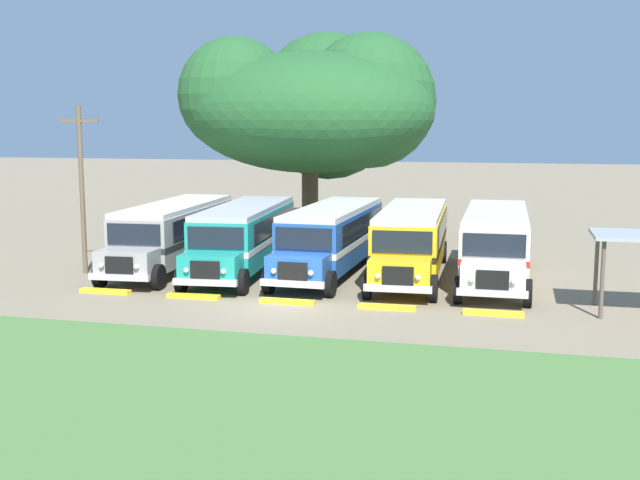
{
  "coord_description": "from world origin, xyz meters",
  "views": [
    {
      "loc": [
        7.68,
        -25.41,
        6.27
      ],
      "look_at": [
        0.0,
        5.23,
        1.6
      ],
      "focal_mm": 43.52,
      "sensor_mm": 36.0,
      "label": 1
    }
  ],
  "objects_px": {
    "parked_bus_slot_0": "(174,232)",
    "parked_bus_slot_1": "(244,234)",
    "broad_shade_tree": "(318,107)",
    "utility_pole": "(82,185)",
    "parked_bus_slot_2": "(332,236)",
    "parked_bus_slot_4": "(496,241)",
    "parked_bus_slot_3": "(412,238)"
  },
  "relations": [
    {
      "from": "parked_bus_slot_3",
      "to": "broad_shade_tree",
      "type": "distance_m",
      "value": 13.89
    },
    {
      "from": "parked_bus_slot_4",
      "to": "utility_pole",
      "type": "bearing_deg",
      "value": -80.63
    },
    {
      "from": "broad_shade_tree",
      "to": "parked_bus_slot_1",
      "type": "bearing_deg",
      "value": -92.24
    },
    {
      "from": "parked_bus_slot_4",
      "to": "parked_bus_slot_2",
      "type": "bearing_deg",
      "value": -89.67
    },
    {
      "from": "parked_bus_slot_1",
      "to": "parked_bus_slot_2",
      "type": "distance_m",
      "value": 3.83
    },
    {
      "from": "broad_shade_tree",
      "to": "utility_pole",
      "type": "bearing_deg",
      "value": -116.64
    },
    {
      "from": "parked_bus_slot_4",
      "to": "utility_pole",
      "type": "height_order",
      "value": "utility_pole"
    },
    {
      "from": "parked_bus_slot_4",
      "to": "broad_shade_tree",
      "type": "bearing_deg",
      "value": -136.74
    },
    {
      "from": "parked_bus_slot_0",
      "to": "broad_shade_tree",
      "type": "height_order",
      "value": "broad_shade_tree"
    },
    {
      "from": "utility_pole",
      "to": "parked_bus_slot_1",
      "type": "bearing_deg",
      "value": 19.97
    },
    {
      "from": "parked_bus_slot_4",
      "to": "utility_pole",
      "type": "relative_size",
      "value": 1.54
    },
    {
      "from": "broad_shade_tree",
      "to": "utility_pole",
      "type": "height_order",
      "value": "broad_shade_tree"
    },
    {
      "from": "parked_bus_slot_0",
      "to": "parked_bus_slot_1",
      "type": "distance_m",
      "value": 3.37
    },
    {
      "from": "broad_shade_tree",
      "to": "utility_pole",
      "type": "xyz_separation_m",
      "value": [
        -6.84,
        -13.63,
        -3.52
      ]
    },
    {
      "from": "parked_bus_slot_0",
      "to": "utility_pole",
      "type": "bearing_deg",
      "value": -54.93
    },
    {
      "from": "parked_bus_slot_4",
      "to": "utility_pole",
      "type": "distance_m",
      "value": 17.46
    },
    {
      "from": "parked_bus_slot_2",
      "to": "utility_pole",
      "type": "height_order",
      "value": "utility_pole"
    },
    {
      "from": "parked_bus_slot_0",
      "to": "parked_bus_slot_3",
      "type": "bearing_deg",
      "value": 88.95
    },
    {
      "from": "parked_bus_slot_2",
      "to": "parked_bus_slot_3",
      "type": "relative_size",
      "value": 1.0
    },
    {
      "from": "parked_bus_slot_1",
      "to": "parked_bus_slot_3",
      "type": "relative_size",
      "value": 1.01
    },
    {
      "from": "parked_bus_slot_2",
      "to": "utility_pole",
      "type": "relative_size",
      "value": 1.54
    },
    {
      "from": "parked_bus_slot_3",
      "to": "utility_pole",
      "type": "xyz_separation_m",
      "value": [
        -13.61,
        -2.94,
        2.2
      ]
    },
    {
      "from": "parked_bus_slot_1",
      "to": "broad_shade_tree",
      "type": "relative_size",
      "value": 0.76
    },
    {
      "from": "parked_bus_slot_3",
      "to": "utility_pole",
      "type": "distance_m",
      "value": 14.1
    },
    {
      "from": "parked_bus_slot_0",
      "to": "utility_pole",
      "type": "distance_m",
      "value": 4.47
    },
    {
      "from": "parked_bus_slot_2",
      "to": "utility_pole",
      "type": "xyz_separation_m",
      "value": [
        -10.18,
        -2.89,
        2.2
      ]
    },
    {
      "from": "parked_bus_slot_3",
      "to": "utility_pole",
      "type": "height_order",
      "value": "utility_pole"
    },
    {
      "from": "parked_bus_slot_1",
      "to": "utility_pole",
      "type": "distance_m",
      "value": 7.15
    },
    {
      "from": "parked_bus_slot_3",
      "to": "parked_bus_slot_0",
      "type": "bearing_deg",
      "value": -90.01
    },
    {
      "from": "utility_pole",
      "to": "parked_bus_slot_2",
      "type": "bearing_deg",
      "value": 15.82
    },
    {
      "from": "parked_bus_slot_1",
      "to": "parked_bus_slot_3",
      "type": "height_order",
      "value": "same"
    },
    {
      "from": "parked_bus_slot_0",
      "to": "parked_bus_slot_2",
      "type": "bearing_deg",
      "value": 89.81
    }
  ]
}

